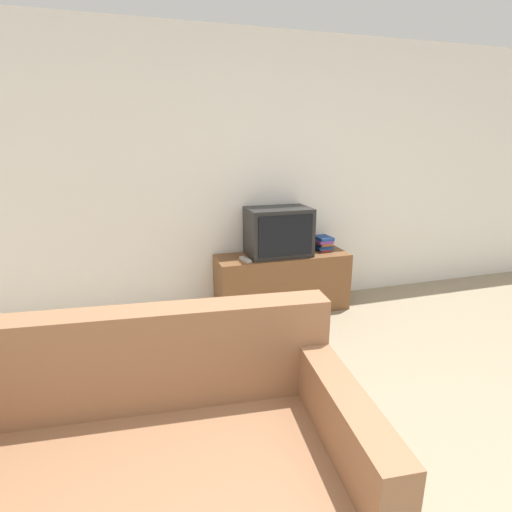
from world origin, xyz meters
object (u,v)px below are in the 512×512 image
tv_stand (282,282)px  book_stack (323,243)px  television (278,232)px  couch (128,492)px  remote_on_stand (245,260)px

tv_stand → book_stack: 0.58m
television → couch: (-1.42, -2.17, -0.49)m
couch → book_stack: couch is taller
television → tv_stand: bearing=-21.9°
book_stack → couch: bearing=-131.0°
television → remote_on_stand: size_ratio=3.45×
couch → television: bearing=62.4°
television → book_stack: (0.49, 0.02, -0.15)m
couch → remote_on_stand: couch is taller
television → book_stack: size_ratio=2.62×
television → remote_on_stand: 0.44m
couch → book_stack: (1.91, 2.19, 0.33)m
tv_stand → remote_on_stand: bearing=-167.5°
book_stack → remote_on_stand: bearing=-171.4°
tv_stand → remote_on_stand: (-0.40, -0.09, 0.30)m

